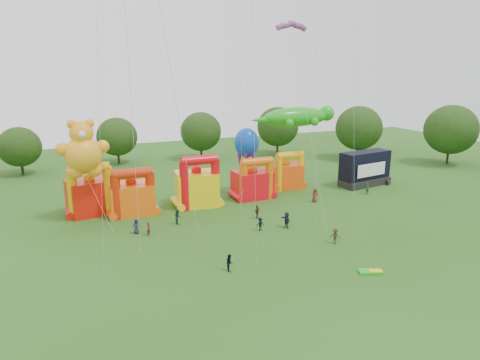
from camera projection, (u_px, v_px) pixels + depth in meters
name	position (u px, v px, depth m)	size (l,w,h in m)	color
ground	(313.00, 294.00, 35.27)	(160.00, 160.00, 0.00)	#294B15
tree_ring	(300.00, 222.00, 33.80)	(123.41, 125.51, 12.07)	#352314
bouncy_castle_0	(91.00, 194.00, 54.20)	(6.21, 5.39, 6.88)	red
bouncy_castle_1	(132.00, 196.00, 54.19)	(5.69, 4.69, 6.23)	#F95D0D
bouncy_castle_2	(197.00, 186.00, 57.42)	(5.95, 5.01, 7.17)	yellow
bouncy_castle_3	(253.00, 182.00, 61.01)	(5.27, 4.29, 6.11)	red
bouncy_castle_4	(286.00, 174.00, 66.13)	(5.27, 4.44, 5.95)	#FF4E0D
stage_trailer	(365.00, 169.00, 67.74)	(9.00, 4.49, 5.46)	black
teddy_bear_kite	(89.00, 171.00, 50.13)	(6.05, 7.38, 12.48)	#FC9F1C
gecko_kite	(301.00, 133.00, 63.17)	(13.94, 5.93, 12.71)	#20A016
octopus_kite	(244.00, 172.00, 59.99)	(5.86, 8.90, 9.89)	#0C43B4
parafoil_kites	(224.00, 116.00, 45.34)	(24.15, 11.21, 29.07)	red
diamond_kites	(260.00, 77.00, 44.22)	(28.36, 14.73, 43.03)	red
folded_kite_bundle	(370.00, 272.00, 38.86)	(2.23, 1.66, 0.31)	green
spectator_0	(136.00, 226.00, 47.98)	(0.85, 0.56, 1.75)	#25233A
spectator_1	(149.00, 229.00, 47.43)	(0.57, 0.37, 1.56)	maroon
spectator_2	(178.00, 217.00, 51.01)	(0.86, 0.67, 1.77)	#163928
spectator_3	(260.00, 224.00, 48.93)	(1.01, 0.58, 1.56)	black
spectator_4	(257.00, 212.00, 53.00)	(1.00, 0.41, 1.70)	#432D1A
spectator_5	(286.00, 220.00, 49.72)	(1.80, 0.57, 1.94)	#212137
spectator_6	(315.00, 195.00, 59.37)	(0.95, 0.62, 1.94)	#592119
spectator_7	(368.00, 188.00, 63.15)	(0.63, 0.41, 1.73)	#1B4524
spectator_8	(230.00, 263.00, 39.20)	(0.77, 0.60, 1.59)	black
spectator_9	(335.00, 236.00, 45.29)	(1.09, 0.63, 1.69)	#362815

